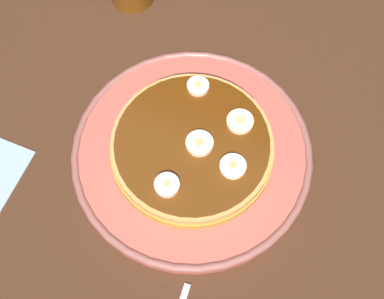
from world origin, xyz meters
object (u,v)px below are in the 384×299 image
Objects in this scene: banana_slice_4 at (198,86)px; banana_slice_1 at (233,167)px; banana_slice_2 at (167,185)px; pancake_stack at (190,146)px; banana_slice_3 at (240,122)px; banana_slice_0 at (200,142)px; plate at (192,153)px.

banana_slice_1 is at bearing -140.43° from banana_slice_4.
banana_slice_2 is (-4.45, 5.98, 0.08)cm from banana_slice_1.
banana_slice_1 is (-1.38, -5.41, 1.39)cm from pancake_stack.
banana_slice_2 reaches higher than banana_slice_3.
banana_slice_2 reaches higher than banana_slice_4.
banana_slice_4 is (7.01, 1.53, 1.38)cm from pancake_stack.
banana_slice_2 is at bearing 164.68° from banana_slice_0.
banana_slice_4 is (12.85, 0.96, -0.09)cm from banana_slice_2.
pancake_stack is at bearing 75.64° from banana_slice_1.
banana_slice_4 is (6.81, 2.61, -0.04)cm from banana_slice_0.
banana_slice_0 is 7.29cm from banana_slice_4.
banana_slice_1 is 0.95× the size of banana_slice_3.
banana_slice_3 is at bearing -46.09° from plate.
pancake_stack is 7.42× the size of banana_slice_4.
pancake_stack is 6.23× the size of banana_slice_0.
banana_slice_1 is (-1.59, -4.33, -0.03)cm from banana_slice_0.
banana_slice_0 is 6.26cm from banana_slice_2.
banana_slice_2 reaches higher than banana_slice_1.
pancake_stack is 6.27cm from banana_slice_3.
plate is at bearing 102.33° from banana_slice_0.
banana_slice_0 is 1.06× the size of banana_slice_1.
banana_slice_1 is 10.89cm from banana_slice_4.
banana_slice_3 is at bearing -115.42° from banana_slice_4.
banana_slice_2 is (-6.04, 1.65, 0.05)cm from banana_slice_0.
plate is 9.50× the size of banana_slice_1.
banana_slice_2 is at bearing 153.09° from banana_slice_3.
banana_slice_3 is (4.14, -4.30, 3.02)cm from plate.
plate is 10.16× the size of banana_slice_2.
banana_slice_2 is 0.89× the size of banana_slice_3.
pancake_stack is at bearing -167.67° from banana_slice_4.
plate is at bearing -86.37° from pancake_stack.
banana_slice_4 is at bearing 20.98° from banana_slice_0.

